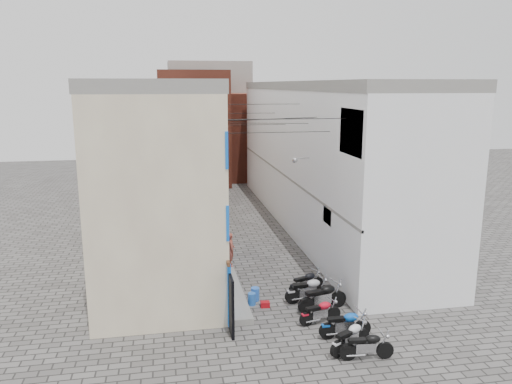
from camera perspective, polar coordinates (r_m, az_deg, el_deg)
ground at (r=19.62m, az=4.53°, el=-14.53°), size 90.00×90.00×0.00m
plinth at (r=31.25m, az=-5.31°, el=-4.00°), size 0.90×26.00×0.25m
building_left at (r=30.16m, az=-11.03°, el=3.75°), size 5.10×27.00×9.00m
building_right at (r=31.71m, az=7.35°, el=4.29°), size 5.94×26.00×9.00m
building_far_brick_left at (r=45.14m, az=-7.15°, el=7.26°), size 6.00×6.00×10.00m
building_far_brick_right at (r=47.77m, az=-1.23°, el=6.41°), size 5.00×6.00×8.00m
building_far_concrete at (r=51.22m, az=-5.32°, el=8.43°), size 8.00×5.00×11.00m
far_shopfront at (r=43.04m, az=-4.13°, el=1.97°), size 2.00×0.30×2.40m
overhead_wires at (r=25.04m, az=0.25°, el=8.33°), size 5.80×13.02×1.32m
motorcycle_a at (r=17.35m, az=12.55°, el=-16.65°), size 1.86×0.74×1.05m
motorcycle_b at (r=17.72m, az=10.77°, el=-15.86°), size 1.93×1.41×1.08m
motorcycle_c at (r=18.51m, az=10.17°, el=-14.50°), size 1.92×0.61×1.11m
motorcycle_d at (r=19.38m, az=7.37°, el=-13.31°), size 1.81×0.91×1.00m
motorcycle_e at (r=20.33m, az=7.63°, el=-11.66°), size 2.27×1.20×1.26m
motorcycle_f at (r=21.02m, az=6.02°, el=-10.92°), size 2.06×0.80×1.17m
motorcycle_g at (r=21.92m, az=5.77°, el=-10.10°), size 1.87×1.19×1.04m
person_a at (r=24.10m, az=-2.91°, el=-6.57°), size 0.39×0.60×1.64m
person_b at (r=23.38m, az=-4.05°, el=-7.19°), size 0.97×1.00×1.63m
water_jug_near at (r=20.78m, az=-0.48°, el=-12.13°), size 0.37×0.37×0.51m
water_jug_far at (r=21.16m, az=-0.10°, el=-11.59°), size 0.39×0.39×0.56m
red_crate at (r=20.66m, az=1.05°, el=-12.71°), size 0.38×0.29×0.23m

